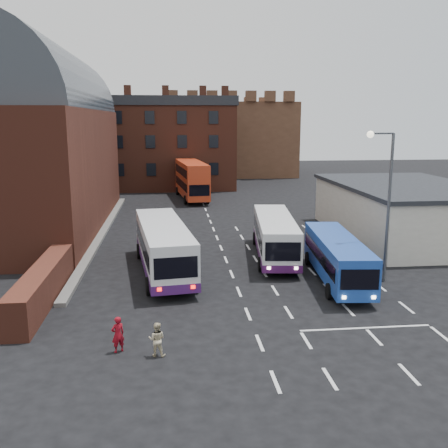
{
  "coord_description": "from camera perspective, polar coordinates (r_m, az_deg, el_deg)",
  "views": [
    {
      "loc": [
        -3.57,
        -23.19,
        9.16
      ],
      "look_at": [
        0.0,
        10.0,
        2.2
      ],
      "focal_mm": 40.0,
      "sensor_mm": 36.0,
      "label": 1
    }
  ],
  "objects": [
    {
      "name": "cream_building",
      "position": [
        42.15,
        20.11,
        1.49
      ],
      "size": [
        10.4,
        16.4,
        4.25
      ],
      "color": "beige",
      "rests_on": "ground"
    },
    {
      "name": "bus_red_double",
      "position": [
        58.77,
        -3.71,
        5.09
      ],
      "size": [
        3.66,
        11.22,
        4.41
      ],
      "rotation": [
        0.0,
        0.0,
        3.25
      ],
      "color": "red",
      "rests_on": "ground"
    },
    {
      "name": "brick_terrace",
      "position": [
        69.33,
        -8.23,
        8.64
      ],
      "size": [
        22.0,
        10.0,
        11.0
      ],
      "primitive_type": "cube",
      "color": "brown",
      "rests_on": "ground"
    },
    {
      "name": "bus_white_outbound",
      "position": [
        30.51,
        -6.95,
        -2.3
      ],
      "size": [
        3.88,
        11.3,
        3.02
      ],
      "rotation": [
        0.0,
        0.0,
        0.12
      ],
      "color": "silver",
      "rests_on": "ground"
    },
    {
      "name": "railway_station",
      "position": [
        45.79,
        -21.52,
        9.07
      ],
      "size": [
        12.0,
        28.0,
        16.0
      ],
      "color": "#602B1E",
      "rests_on": "ground"
    },
    {
      "name": "ground",
      "position": [
        25.19,
        2.47,
        -9.56
      ],
      "size": [
        180.0,
        180.0,
        0.0
      ],
      "primitive_type": "plane",
      "color": "black"
    },
    {
      "name": "pedestrian_beige",
      "position": [
        20.35,
        -7.68,
        -12.92
      ],
      "size": [
        0.77,
        0.65,
        1.39
      ],
      "primitive_type": "imported",
      "rotation": [
        0.0,
        0.0,
        2.94
      ],
      "color": "#C8B893",
      "rests_on": "ground"
    },
    {
      "name": "bus_white_inbound",
      "position": [
        33.82,
        5.84,
        -1.12
      ],
      "size": [
        3.51,
        10.41,
        2.78
      ],
      "rotation": [
        0.0,
        0.0,
        3.02
      ],
      "color": "silver",
      "rests_on": "ground"
    },
    {
      "name": "castle_keep",
      "position": [
        89.75,
        -0.02,
        9.76
      ],
      "size": [
        22.0,
        22.0,
        12.0
      ],
      "primitive_type": "cube",
      "color": "brown",
      "rests_on": "ground"
    },
    {
      "name": "pedestrian_red",
      "position": [
        20.89,
        -12.03,
        -12.24
      ],
      "size": [
        0.65,
        0.58,
        1.5
      ],
      "primitive_type": "imported",
      "rotation": [
        0.0,
        0.0,
        3.66
      ],
      "color": "maroon",
      "rests_on": "ground"
    },
    {
      "name": "street_lamp",
      "position": [
        29.24,
        17.93,
        3.4
      ],
      "size": [
        1.72,
        0.59,
        8.6
      ],
      "rotation": [
        0.0,
        0.0,
        0.22
      ],
      "color": "#4D4F54",
      "rests_on": "ground"
    },
    {
      "name": "forecourt_wall",
      "position": [
        27.32,
        -20.0,
        -6.56
      ],
      "size": [
        1.2,
        10.0,
        1.8
      ],
      "primitive_type": "cube",
      "color": "#602B1E",
      "rests_on": "ground"
    },
    {
      "name": "bus_blue",
      "position": [
        29.47,
        12.79,
        -3.58
      ],
      "size": [
        3.04,
        9.52,
        2.55
      ],
      "rotation": [
        0.0,
        0.0,
        3.05
      ],
      "color": "#1C44A2",
      "rests_on": "ground"
    }
  ]
}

